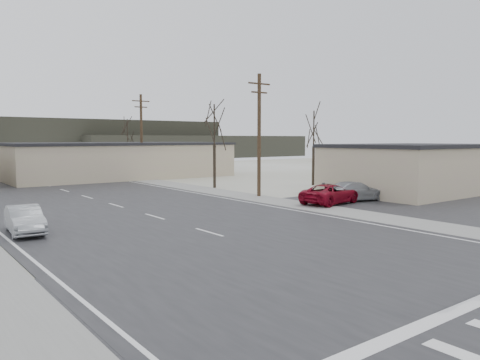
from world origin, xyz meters
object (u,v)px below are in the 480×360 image
object	(u,v)px
car_parked_dark_b	(426,188)
car_parked_silver	(355,191)
sedan_crossing	(25,220)
car_parked_red	(330,194)
car_far_a	(81,169)

from	to	relation	value
car_parked_dark_b	car_parked_silver	xyz separation A→B (m)	(-6.28, 2.11, -0.01)
sedan_crossing	car_parked_red	world-z (taller)	car_parked_red
car_parked_silver	sedan_crossing	bearing A→B (deg)	95.66
sedan_crossing	car_far_a	distance (m)	38.97
sedan_crossing	car_parked_red	distance (m)	20.39
car_far_a	car_parked_dark_b	xyz separation A→B (m)	(14.56, -40.10, -0.02)
car_parked_red	car_parked_silver	xyz separation A→B (m)	(2.80, 0.02, 0.01)
sedan_crossing	car_parked_silver	size ratio (longest dim) A/B	0.83
car_far_a	car_parked_silver	size ratio (longest dim) A/B	1.03
car_far_a	car_parked_red	bearing A→B (deg)	118.69
car_parked_dark_b	sedan_crossing	bearing A→B (deg)	88.82
car_far_a	car_parked_silver	world-z (taller)	car_far_a
car_far_a	car_parked_silver	distance (m)	38.88
car_parked_silver	car_parked_dark_b	bearing A→B (deg)	-98.12
car_far_a	car_parked_dark_b	size ratio (longest dim) A/B	1.15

